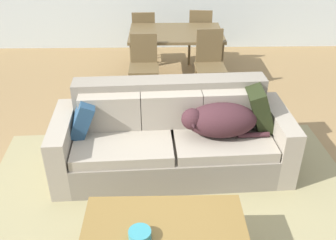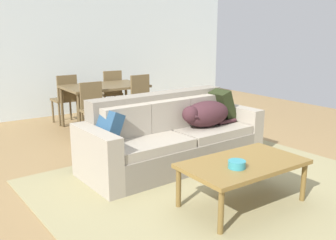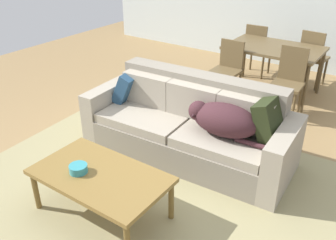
# 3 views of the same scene
# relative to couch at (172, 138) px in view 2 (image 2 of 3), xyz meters

# --- Properties ---
(ground_plane) EXTENTS (10.00, 10.00, 0.00)m
(ground_plane) POSITION_rel_couch_xyz_m (-0.08, -0.35, -0.34)
(ground_plane) COLOR olive
(back_partition) EXTENTS (8.00, 0.12, 2.70)m
(back_partition) POSITION_rel_couch_xyz_m (-0.08, 3.65, 1.01)
(back_partition) COLOR silver
(back_partition) RESTS_ON ground
(area_rug) EXTENTS (3.73, 3.09, 0.01)m
(area_rug) POSITION_rel_couch_xyz_m (0.00, -0.79, -0.33)
(area_rug) COLOR #978E62
(area_rug) RESTS_ON ground
(couch) EXTENTS (2.38, 1.01, 0.88)m
(couch) POSITION_rel_couch_xyz_m (0.00, 0.00, 0.00)
(couch) COLOR gray
(couch) RESTS_ON ground
(dog_on_left_cushion) EXTENTS (0.86, 0.43, 0.33)m
(dog_on_left_cushion) POSITION_rel_couch_xyz_m (0.45, -0.11, 0.27)
(dog_on_left_cushion) COLOR #3C1F24
(dog_on_left_cushion) RESTS_ON couch
(throw_pillow_by_left_arm) EXTENTS (0.33, 0.41, 0.40)m
(throw_pillow_by_left_arm) POSITION_rel_couch_xyz_m (-0.88, 0.00, 0.27)
(throw_pillow_by_left_arm) COLOR navy
(throw_pillow_by_left_arm) RESTS_ON couch
(throw_pillow_by_right_arm) EXTENTS (0.30, 0.44, 0.47)m
(throw_pillow_by_right_arm) POSITION_rel_couch_xyz_m (0.88, 0.09, 0.30)
(throw_pillow_by_right_arm) COLOR black
(throw_pillow_by_right_arm) RESTS_ON couch
(coffee_table) EXTENTS (1.19, 0.69, 0.44)m
(coffee_table) POSITION_rel_couch_xyz_m (-0.09, -1.32, 0.06)
(coffee_table) COLOR olive
(coffee_table) RESTS_ON ground
(bowl_on_coffee_table) EXTENTS (0.16, 0.16, 0.07)m
(bowl_on_coffee_table) POSITION_rel_couch_xyz_m (-0.26, -1.40, 0.14)
(bowl_on_coffee_table) COLOR teal
(bowl_on_coffee_table) RESTS_ON coffee_table
(dining_table) EXTENTS (1.37, 0.92, 0.74)m
(dining_table) POSITION_rel_couch_xyz_m (0.12, 2.20, 0.34)
(dining_table) COLOR brown
(dining_table) RESTS_ON ground
(dining_chair_near_left) EXTENTS (0.40, 0.40, 0.88)m
(dining_chair_near_left) POSITION_rel_couch_xyz_m (-0.33, 1.60, 0.16)
(dining_chair_near_left) COLOR brown
(dining_chair_near_left) RESTS_ON ground
(dining_chair_near_right) EXTENTS (0.42, 0.42, 0.93)m
(dining_chair_near_right) POSITION_rel_couch_xyz_m (0.57, 1.62, 0.18)
(dining_chair_near_right) COLOR brown
(dining_chair_near_right) RESTS_ON ground
(dining_chair_far_left) EXTENTS (0.41, 0.41, 0.90)m
(dining_chair_far_left) POSITION_rel_couch_xyz_m (-0.38, 2.79, 0.16)
(dining_chair_far_left) COLOR brown
(dining_chair_far_left) RESTS_ON ground
(dining_chair_far_right) EXTENTS (0.44, 0.44, 0.92)m
(dining_chair_far_right) POSITION_rel_couch_xyz_m (0.54, 2.82, 0.18)
(dining_chair_far_right) COLOR brown
(dining_chair_far_right) RESTS_ON ground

